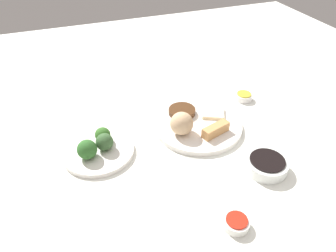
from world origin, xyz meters
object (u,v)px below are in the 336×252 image
soy_sauce_bowl (266,165)px  sauce_ramekin_sweet_and_sour (236,223)px  broccoli_plate (98,151)px  main_plate (198,125)px  sauce_ramekin_hot_mustard (244,97)px

soy_sauce_bowl → sauce_ramekin_sweet_and_sour: bearing=128.1°
soy_sauce_bowl → sauce_ramekin_sweet_and_sour: soy_sauce_bowl is taller
broccoli_plate → sauce_ramekin_sweet_and_sour: sauce_ramekin_sweet_and_sour is taller
main_plate → soy_sauce_bowl: size_ratio=2.43×
main_plate → sauce_ramekin_sweet_and_sour: bearing=168.6°
broccoli_plate → sauce_ramekin_hot_mustard: (0.10, -0.54, 0.00)m
main_plate → soy_sauce_bowl: bearing=-158.4°
broccoli_plate → sauce_ramekin_hot_mustard: 0.55m
sauce_ramekin_hot_mustard → soy_sauce_bowl: bearing=158.5°
broccoli_plate → main_plate: bearing=-87.8°
main_plate → sauce_ramekin_sweet_and_sour: size_ratio=4.63×
sauce_ramekin_hot_mustard → sauce_ramekin_sweet_and_sour: same height
sauce_ramekin_hot_mustard → sauce_ramekin_sweet_and_sour: 0.55m
soy_sauce_bowl → sauce_ramekin_sweet_and_sour: (-0.13, 0.17, -0.01)m
broccoli_plate → sauce_ramekin_sweet_and_sour: (-0.35, -0.24, 0.00)m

